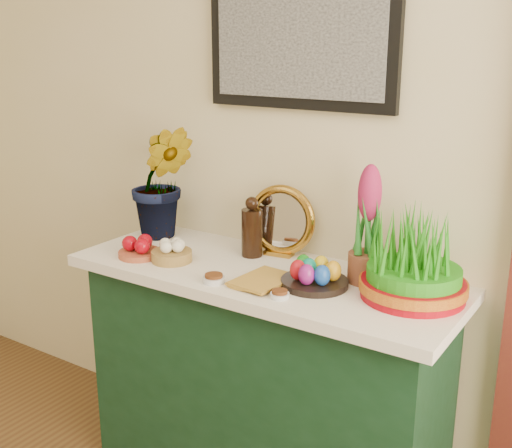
{
  "coord_description": "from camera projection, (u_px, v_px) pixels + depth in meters",
  "views": [
    {
      "loc": [
        1.16,
        0.22,
        1.68
      ],
      "look_at": [
        0.02,
        1.95,
        1.07
      ],
      "focal_mm": 45.0,
      "sensor_mm": 36.0,
      "label": 1
    }
  ],
  "objects": [
    {
      "name": "sideboard",
      "position": [
        263.0,
        387.0,
        2.38
      ],
      "size": [
        1.3,
        0.45,
        0.85
      ],
      "primitive_type": "cube",
      "color": "#143722",
      "rests_on": "ground"
    },
    {
      "name": "tablecloth",
      "position": [
        264.0,
        275.0,
        2.26
      ],
      "size": [
        1.4,
        0.55,
        0.04
      ],
      "primitive_type": "cube",
      "color": "silver",
      "rests_on": "sideboard"
    },
    {
      "name": "hyacinth_green",
      "position": [
        162.0,
        164.0,
        2.55
      ],
      "size": [
        0.4,
        0.39,
        0.61
      ],
      "primitive_type": "imported",
      "rotation": [
        0.0,
        0.0,
        0.62
      ],
      "color": "#267D27",
      "rests_on": "tablecloth"
    },
    {
      "name": "apple_bowl",
      "position": [
        139.0,
        248.0,
        2.38
      ],
      "size": [
        0.2,
        0.2,
        0.08
      ],
      "color": "#A84D31",
      "rests_on": "tablecloth"
    },
    {
      "name": "garlic_basket",
      "position": [
        172.0,
        252.0,
        2.33
      ],
      "size": [
        0.19,
        0.19,
        0.08
      ],
      "color": "#A18041",
      "rests_on": "tablecloth"
    },
    {
      "name": "vinegar_cruet",
      "position": [
        252.0,
        230.0,
        2.37
      ],
      "size": [
        0.08,
        0.08,
        0.23
      ],
      "color": "black",
      "rests_on": "tablecloth"
    },
    {
      "name": "mirror",
      "position": [
        281.0,
        221.0,
        2.38
      ],
      "size": [
        0.27,
        0.1,
        0.27
      ],
      "color": "#B5842D",
      "rests_on": "tablecloth"
    },
    {
      "name": "book",
      "position": [
        245.0,
        275.0,
        2.17
      ],
      "size": [
        0.16,
        0.22,
        0.03
      ],
      "primitive_type": "imported",
      "rotation": [
        0.0,
        0.0,
        -0.09
      ],
      "color": "#B98A32",
      "rests_on": "tablecloth"
    },
    {
      "name": "spice_dish_left",
      "position": [
        214.0,
        279.0,
        2.13
      ],
      "size": [
        0.07,
        0.07,
        0.03
      ],
      "color": "silver",
      "rests_on": "tablecloth"
    },
    {
      "name": "spice_dish_right",
      "position": [
        280.0,
        294.0,
        2.01
      ],
      "size": [
        0.06,
        0.06,
        0.03
      ],
      "color": "silver",
      "rests_on": "tablecloth"
    },
    {
      "name": "egg_plate",
      "position": [
        314.0,
        276.0,
        2.1
      ],
      "size": [
        0.29,
        0.29,
        0.09
      ],
      "color": "black",
      "rests_on": "tablecloth"
    },
    {
      "name": "hyacinth_pink",
      "position": [
        368.0,
        230.0,
        2.1
      ],
      "size": [
        0.12,
        0.12,
        0.4
      ],
      "color": "brown",
      "rests_on": "tablecloth"
    },
    {
      "name": "wheatgrass_sabzeh",
      "position": [
        415.0,
        261.0,
        1.98
      ],
      "size": [
        0.34,
        0.34,
        0.28
      ],
      "color": "#9B0510",
      "rests_on": "tablecloth"
    }
  ]
}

